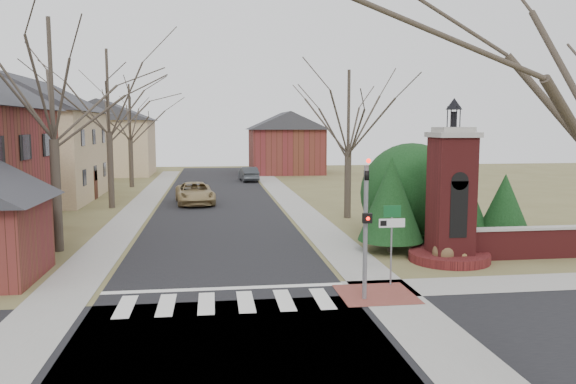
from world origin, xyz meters
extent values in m
plane|color=brown|center=(0.00, 0.00, 0.00)|extent=(120.00, 120.00, 0.00)
cube|color=black|center=(0.00, 22.00, 0.01)|extent=(8.00, 70.00, 0.01)
cube|color=black|center=(0.00, -3.00, 0.01)|extent=(120.00, 8.00, 0.01)
cube|color=silver|center=(0.00, 0.80, 0.01)|extent=(8.00, 2.20, 0.02)
cube|color=silver|center=(0.00, 2.30, 0.01)|extent=(8.00, 0.35, 0.02)
cube|color=gray|center=(5.20, 22.00, 0.01)|extent=(2.00, 60.00, 0.02)
cube|color=gray|center=(-5.20, 22.00, 0.01)|extent=(2.00, 60.00, 0.02)
cube|color=brown|center=(4.80, 1.00, 0.01)|extent=(2.40, 2.40, 0.02)
cylinder|color=slate|center=(4.30, 0.60, 2.10)|extent=(0.14, 0.14, 4.20)
imported|color=black|center=(4.30, 0.60, 4.05)|extent=(0.15, 0.18, 0.90)
sphere|color=#FF0C05|center=(4.30, 0.38, 4.35)|extent=(0.14, 0.14, 0.14)
cube|color=black|center=(4.30, 0.42, 2.60)|extent=(0.28, 0.16, 0.30)
sphere|color=#FF0C05|center=(4.30, 0.33, 2.60)|extent=(0.11, 0.11, 0.11)
cylinder|color=slate|center=(5.60, 2.00, 1.30)|extent=(0.06, 0.06, 2.60)
cube|color=silver|center=(5.60, 1.98, 2.15)|extent=(0.90, 0.03, 0.30)
cube|color=black|center=(5.30, 1.97, 2.15)|extent=(0.22, 0.02, 0.18)
cube|color=#114F23|center=(5.60, 1.98, 2.55)|extent=(0.60, 0.03, 0.40)
cylinder|color=maroon|center=(9.00, 5.00, 0.18)|extent=(3.20, 3.20, 0.36)
cube|color=maroon|center=(9.00, 5.00, 2.50)|extent=(1.50, 1.50, 5.00)
cube|color=black|center=(9.00, 4.28, 2.20)|extent=(0.70, 0.10, 2.20)
cube|color=gray|center=(9.00, 5.00, 5.05)|extent=(1.70, 1.70, 0.20)
cube|color=gray|center=(9.00, 5.00, 5.25)|extent=(1.30, 1.30, 0.20)
cylinder|color=black|center=(9.00, 5.00, 5.65)|extent=(0.20, 0.20, 0.60)
cone|color=black|center=(9.00, 5.00, 6.25)|extent=(0.64, 0.64, 0.45)
cube|color=maroon|center=(13.50, 5.00, 0.60)|extent=(7.50, 0.40, 1.20)
cube|color=gray|center=(13.50, 5.00, 1.25)|extent=(7.50, 0.50, 0.10)
cube|color=beige|center=(-13.50, 27.00, 3.20)|extent=(9.00, 12.00, 6.40)
cube|color=beige|center=(-12.00, 48.00, 3.00)|extent=(10.00, 8.00, 6.00)
cube|color=beige|center=(-14.80, 46.40, 6.99)|extent=(0.75, 0.75, 3.08)
cube|color=brown|center=(8.00, 48.00, 2.50)|extent=(8.00, 8.00, 5.00)
cube|color=brown|center=(5.76, 46.40, 5.90)|extent=(0.75, 0.75, 2.80)
cylinder|color=#473D33|center=(7.20, 7.00, 0.25)|extent=(0.20, 0.20, 0.50)
cone|color=black|center=(7.20, 7.00, 2.30)|extent=(2.80, 2.80, 3.60)
cylinder|color=#473D33|center=(10.50, 8.20, 0.25)|extent=(0.20, 0.20, 0.50)
cone|color=black|center=(10.50, 8.20, 2.60)|extent=(3.40, 3.40, 4.20)
cylinder|color=#473D33|center=(12.50, 7.20, 0.25)|extent=(0.20, 0.20, 0.50)
cone|color=black|center=(12.50, 7.20, 1.90)|extent=(2.40, 2.40, 2.80)
sphere|color=black|center=(9.00, 9.50, 2.40)|extent=(4.80, 4.80, 4.80)
cylinder|color=#473D33|center=(-7.00, 9.00, 2.42)|extent=(0.40, 0.40, 4.83)
cylinder|color=#473D33|center=(-7.00, 22.00, 2.52)|extent=(0.40, 0.40, 5.04)
cylinder|color=#473D33|center=(-7.50, 35.00, 2.21)|extent=(0.40, 0.40, 4.41)
cylinder|color=#473D33|center=(7.50, 16.00, 2.10)|extent=(0.40, 0.40, 4.20)
imported|color=#9F8757|center=(-1.60, 23.24, 0.75)|extent=(3.03, 5.61, 1.50)
imported|color=#373B3F|center=(3.13, 38.93, 0.71)|extent=(1.89, 4.41, 1.41)
sphere|color=brown|center=(8.60, 4.60, 0.44)|extent=(0.89, 0.89, 0.89)
sphere|color=olive|center=(9.30, 4.60, 0.37)|extent=(0.73, 0.73, 0.73)
camera|label=1|loc=(-0.34, -15.97, 5.39)|focal=35.00mm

